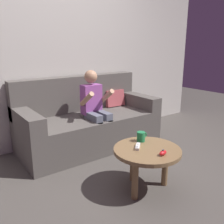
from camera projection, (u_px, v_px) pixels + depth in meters
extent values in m
plane|color=#4C4742|center=(136.00, 189.00, 2.33)|extent=(10.29, 10.29, 0.00)
cube|color=beige|center=(59.00, 51.00, 3.23)|extent=(5.15, 0.05, 2.50)
cube|color=#56514C|center=(91.00, 131.00, 3.27)|extent=(1.83, 0.80, 0.43)
cube|color=#56514C|center=(78.00, 94.00, 3.40)|extent=(1.83, 0.16, 0.48)
cube|color=#56514C|center=(26.00, 120.00, 2.72)|extent=(0.18, 0.80, 0.18)
cube|color=#56514C|center=(138.00, 101.00, 3.65)|extent=(0.18, 0.80, 0.18)
cube|color=#B24C51|center=(114.00, 98.00, 3.69)|extent=(0.31, 0.17, 0.26)
cylinder|color=slate|center=(100.00, 140.00, 2.96)|extent=(0.08, 0.08, 0.43)
cylinder|color=slate|center=(110.00, 138.00, 3.04)|extent=(0.08, 0.08, 0.43)
cube|color=slate|center=(93.00, 117.00, 3.01)|extent=(0.09, 0.31, 0.09)
cube|color=slate|center=(103.00, 115.00, 3.09)|extent=(0.09, 0.31, 0.09)
cube|color=#994C9E|center=(91.00, 99.00, 3.12)|extent=(0.25, 0.14, 0.37)
cylinder|color=tan|center=(87.00, 99.00, 2.92)|extent=(0.06, 0.27, 0.21)
cylinder|color=tan|center=(107.00, 96.00, 3.08)|extent=(0.06, 0.27, 0.21)
sphere|color=tan|center=(91.00, 77.00, 3.04)|extent=(0.16, 0.16, 0.16)
cylinder|color=brown|center=(147.00, 150.00, 2.24)|extent=(0.62, 0.62, 0.04)
cylinder|color=brown|center=(135.00, 180.00, 2.14)|extent=(0.06, 0.06, 0.38)
cylinder|color=brown|center=(165.00, 167.00, 2.36)|extent=(0.06, 0.06, 0.38)
cylinder|color=brown|center=(133.00, 163.00, 2.45)|extent=(0.06, 0.06, 0.38)
cube|color=white|center=(138.00, 147.00, 2.26)|extent=(0.13, 0.12, 0.02)
cylinder|color=#99999E|center=(137.00, 147.00, 2.22)|extent=(0.02, 0.02, 0.00)
cylinder|color=silver|center=(138.00, 145.00, 2.25)|extent=(0.01, 0.01, 0.00)
cylinder|color=silver|center=(138.00, 144.00, 2.27)|extent=(0.01, 0.01, 0.00)
ellipsoid|color=red|center=(163.00, 153.00, 2.10)|extent=(0.10, 0.06, 0.04)
cylinder|color=#4C4C51|center=(163.00, 150.00, 2.10)|extent=(0.02, 0.02, 0.01)
cylinder|color=#1E7F47|center=(141.00, 137.00, 2.40)|extent=(0.08, 0.08, 0.09)
torus|color=#1E7F47|center=(145.00, 135.00, 2.43)|extent=(0.06, 0.01, 0.06)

